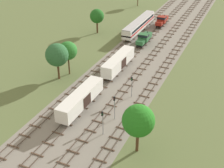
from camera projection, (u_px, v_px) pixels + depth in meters
name	position (u px, v px, depth m)	size (l,w,h in m)	color
ground_plane	(148.00, 49.00, 87.17)	(480.00, 480.00, 0.00)	#5B6B3D
ballast_bed	(148.00, 49.00, 87.17)	(18.68, 176.00, 0.01)	gray
track_far_left	(126.00, 43.00, 90.54)	(2.40, 126.00, 0.29)	#47382D
track_left	(141.00, 46.00, 88.78)	(2.40, 126.00, 0.29)	#47382D
track_centre_left	(158.00, 49.00, 87.01)	(2.40, 126.00, 0.29)	#47382D
track_centre	(175.00, 52.00, 85.25)	(2.40, 126.00, 0.29)	#47382D
freight_boxcar_left_nearest	(81.00, 99.00, 59.87)	(2.87, 14.00, 3.60)	white
freight_boxcar_left_near	(118.00, 62.00, 74.41)	(2.87, 14.00, 3.60)	white
shunter_loco_left_mid	(144.00, 38.00, 89.29)	(2.74, 8.46, 3.10)	#286638
passenger_coach_far_left_midfar	(139.00, 24.00, 98.07)	(2.96, 22.00, 3.80)	white
shunter_loco_left_far	(162.00, 20.00, 103.61)	(2.74, 8.46, 3.10)	maroon
signal_post_nearest	(132.00, 84.00, 63.56)	(0.28, 0.47, 4.82)	gray
signal_post_near	(103.00, 120.00, 52.67)	(0.28, 0.47, 4.95)	gray
signal_post_mid	(115.00, 105.00, 56.54)	(0.28, 0.47, 5.12)	gray
lineside_tree_0	(138.00, 121.00, 47.62)	(5.19, 5.19, 8.65)	#4C331E
lineside_tree_2	(97.00, 16.00, 96.02)	(4.43, 4.43, 7.69)	#4C331E
lineside_tree_3	(57.00, 55.00, 69.09)	(5.27, 5.27, 8.68)	#4C331E
lineside_tree_4	(68.00, 51.00, 71.15)	(4.36, 4.36, 8.22)	#4C331E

